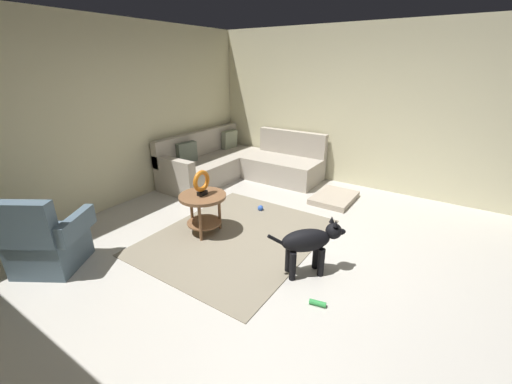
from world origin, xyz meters
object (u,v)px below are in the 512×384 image
(dog_toy_rope, at_px, (318,303))
(torus_sculpture, at_px, (202,182))
(side_table, at_px, (203,204))
(dog_bed_mat, at_px, (334,198))
(dog, at_px, (310,242))
(dog_toy_ball, at_px, (260,208))
(sectional_couch, at_px, (238,164))
(armchair, at_px, (45,242))

(dog_toy_rope, bearing_deg, torus_sculpture, 75.78)
(side_table, bearing_deg, dog_bed_mat, -28.06)
(dog, relative_size, dog_toy_ball, 7.43)
(sectional_couch, distance_m, dog, 3.14)
(dog_bed_mat, xyz_separation_m, dog_toy_ball, (-1.00, 0.79, -0.00))
(dog_toy_ball, xyz_separation_m, dog_toy_rope, (-1.42, -1.54, -0.02))
(armchair, bearing_deg, dog_toy_ball, 33.93)
(armchair, height_order, dog_bed_mat, armchair)
(dog, xyz_separation_m, dog_toy_rope, (-0.41, -0.29, -0.35))
(side_table, height_order, torus_sculpture, torus_sculpture)
(dog, xyz_separation_m, dog_toy_ball, (1.02, 1.26, -0.33))
(sectional_couch, relative_size, dog, 3.47)
(side_table, height_order, dog, dog)
(armchair, distance_m, torus_sculpture, 1.79)
(sectional_couch, relative_size, side_table, 3.75)
(dog_toy_rope, bearing_deg, side_table, 75.78)
(sectional_couch, height_order, dog_toy_rope, sectional_couch)
(dog_bed_mat, distance_m, dog_toy_ball, 1.27)
(dog_toy_ball, relative_size, dog_toy_rope, 0.56)
(armchair, xyz_separation_m, dog_toy_rope, (1.06, -2.67, -0.30))
(torus_sculpture, relative_size, dog, 0.50)
(torus_sculpture, distance_m, dog_toy_rope, 1.98)
(torus_sculpture, relative_size, dog_toy_rope, 2.11)
(armchair, relative_size, dog_toy_ball, 11.41)
(dog_toy_ball, bearing_deg, torus_sculpture, 165.23)
(sectional_couch, xyz_separation_m, side_table, (-1.97, -0.89, 0.13))
(sectional_couch, xyz_separation_m, dog_bed_mat, (-0.01, -1.94, -0.24))
(armchair, relative_size, dog, 1.54)
(side_table, bearing_deg, dog_toy_ball, -14.77)
(dog, height_order, dog_toy_ball, dog)
(armchair, xyz_separation_m, dog_toy_ball, (2.49, -1.13, -0.28))
(dog, bearing_deg, dog_toy_rope, -10.86)
(sectional_couch, bearing_deg, dog_bed_mat, -90.16)
(side_table, height_order, dog_toy_rope, side_table)
(sectional_couch, distance_m, armchair, 3.49)
(sectional_couch, xyz_separation_m, dog_toy_rope, (-2.43, -2.69, -0.26))
(dog_bed_mat, distance_m, dog_toy_rope, 2.53)
(dog_bed_mat, bearing_deg, sectional_couch, 89.84)
(sectional_couch, xyz_separation_m, torus_sculpture, (-1.97, -0.89, 0.42))
(side_table, distance_m, dog, 1.51)
(side_table, bearing_deg, dog, -91.86)
(dog_bed_mat, xyz_separation_m, dog, (-2.01, -0.46, 0.33))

